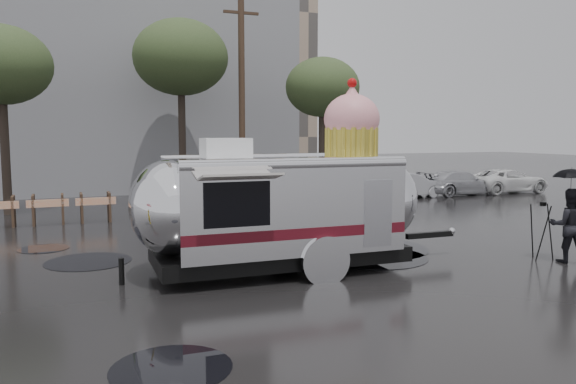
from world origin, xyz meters
name	(u,v)px	position (x,y,z in m)	size (l,w,h in m)	color
ground	(329,280)	(0.00, 0.00, 0.00)	(120.00, 120.00, 0.00)	black
puddles	(292,259)	(0.03, 2.09, 0.00)	(10.22, 10.30, 0.01)	black
grey_building	(78,71)	(-4.00, 24.00, 6.50)	(22.00, 12.00, 13.00)	slate
utility_pole	(242,97)	(2.50, 14.00, 4.62)	(1.60, 0.28, 9.00)	#473323
tree_left	(1,66)	(-7.00, 13.00, 5.48)	(3.64, 3.64, 6.95)	#382D26
tree_mid	(181,58)	(0.00, 15.00, 6.34)	(4.20, 4.20, 8.03)	#382D26
tree_right	(322,88)	(6.00, 13.00, 5.06)	(3.36, 3.36, 6.42)	#382D26
barricade_row	(48,209)	(-5.55, 9.96, 0.52)	(4.30, 0.80, 1.00)	#473323
parked_cars	(439,181)	(11.78, 12.00, 0.72)	(13.20, 1.90, 1.50)	silver
airstream_trailer	(284,202)	(-0.54, 1.19, 1.54)	(8.13, 3.13, 4.38)	silver
person_right	(569,226)	(5.96, -0.63, 0.88)	(0.85, 0.47, 1.76)	black
umbrella_black	(571,182)	(5.96, -0.63, 1.90)	(1.03, 1.03, 2.25)	black
tripod	(542,226)	(5.65, -0.13, 0.81)	(0.54, 0.58, 1.41)	black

